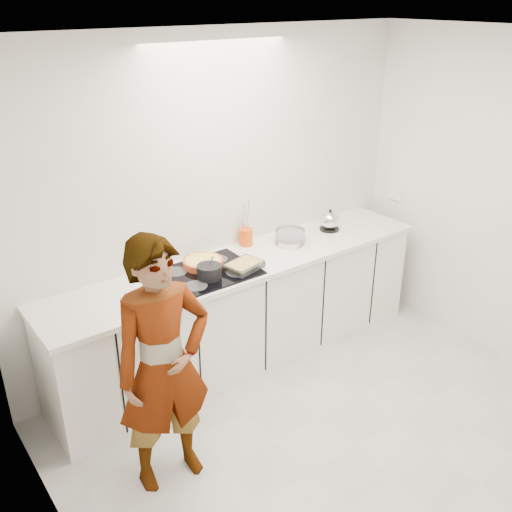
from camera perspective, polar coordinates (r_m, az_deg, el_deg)
floor at (r=4.14m, az=9.76°, el=-18.23°), size 3.60×3.20×0.00m
ceiling at (r=3.05m, az=13.49°, el=20.42°), size 3.60×3.20×0.00m
wall_back at (r=4.52m, az=-3.67°, el=5.40°), size 3.60×0.00×2.60m
wall_left at (r=2.54m, az=-18.31°, el=-12.90°), size 0.00×3.20×2.60m
base_cabinets at (r=4.65m, az=-1.20°, el=-5.78°), size 3.20×0.58×0.87m
countertop at (r=4.43m, az=-1.25°, el=-0.71°), size 3.24×0.64×0.04m
hob at (r=4.23m, az=-4.96°, el=-1.69°), size 0.72×0.54×0.01m
tart_dish at (r=4.32m, az=-5.32°, el=-0.62°), size 0.34×0.34×0.05m
saucepan at (r=4.12m, az=-4.70°, el=-1.57°), size 0.21×0.21×0.17m
baking_dish at (r=4.25m, az=-1.23°, el=-0.95°), size 0.31×0.25×0.05m
mixing_bowl at (r=4.72m, az=3.44°, el=1.91°), size 0.31×0.31×0.12m
tea_towel at (r=4.70m, az=3.57°, el=1.32°), size 0.27×0.25×0.04m
kettle at (r=5.01m, az=7.38°, el=3.47°), size 0.19×0.19×0.19m
utensil_crock at (r=4.67m, az=-1.01°, el=1.90°), size 0.12×0.12×0.14m
cook at (r=3.43m, az=-9.21°, el=-10.82°), size 0.62×0.43×1.64m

